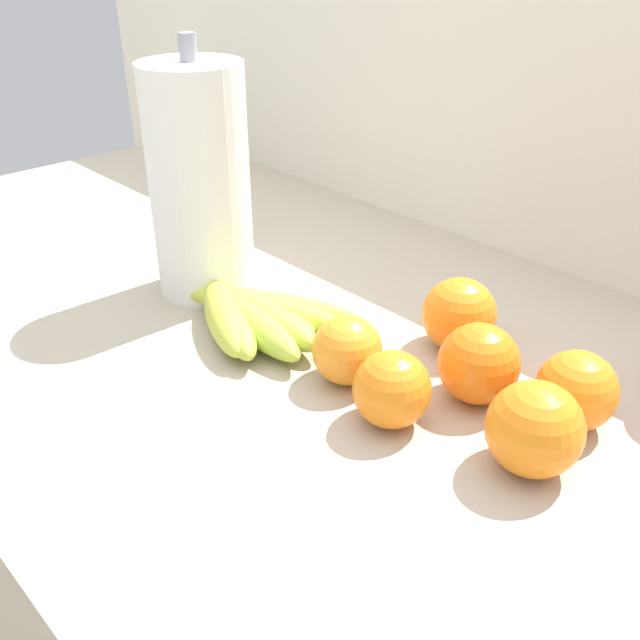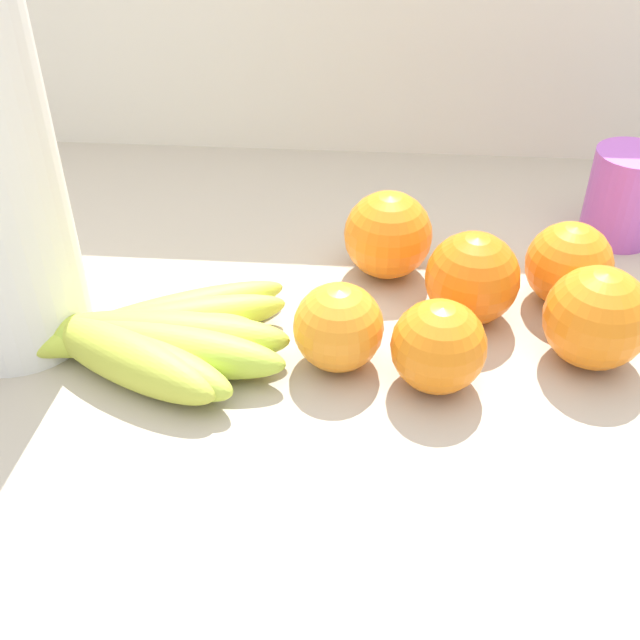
{
  "view_description": "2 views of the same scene",
  "coord_description": "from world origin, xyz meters",
  "px_view_note": "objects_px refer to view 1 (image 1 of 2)",
  "views": [
    {
      "loc": [
        0.42,
        -0.45,
        1.35
      ],
      "look_at": [
        -0.06,
        -0.0,
        0.97
      ],
      "focal_mm": 39.72,
      "sensor_mm": 36.0,
      "label": 1
    },
    {
      "loc": [
        0.02,
        -0.5,
        1.35
      ],
      "look_at": [
        -0.01,
        -0.05,
        1.0
      ],
      "focal_mm": 43.94,
      "sensor_mm": 36.0,
      "label": 2
    }
  ],
  "objects_px": {
    "orange_back_right": "(344,348)",
    "orange_far_right": "(459,314)",
    "orange_center": "(392,389)",
    "paper_towel_roll": "(200,183)",
    "orange_right": "(479,364)",
    "orange_back_left": "(576,391)",
    "banana_bunch": "(249,313)",
    "orange_front": "(533,430)"
  },
  "relations": [
    {
      "from": "banana_bunch",
      "to": "paper_towel_roll",
      "type": "distance_m",
      "value": 0.17
    },
    {
      "from": "paper_towel_roll",
      "to": "orange_center",
      "type": "bearing_deg",
      "value": -6.42
    },
    {
      "from": "orange_back_left",
      "to": "orange_center",
      "type": "bearing_deg",
      "value": -134.39
    },
    {
      "from": "orange_back_left",
      "to": "orange_front",
      "type": "distance_m",
      "value": 0.08
    },
    {
      "from": "orange_back_left",
      "to": "orange_center",
      "type": "xyz_separation_m",
      "value": [
        -0.12,
        -0.12,
        -0.0
      ]
    },
    {
      "from": "orange_far_right",
      "to": "paper_towel_roll",
      "type": "xyz_separation_m",
      "value": [
        -0.31,
        -0.11,
        0.1
      ]
    },
    {
      "from": "orange_right",
      "to": "orange_back_left",
      "type": "height_order",
      "value": "orange_right"
    },
    {
      "from": "orange_back_right",
      "to": "paper_towel_roll",
      "type": "distance_m",
      "value": 0.29
    },
    {
      "from": "orange_back_right",
      "to": "paper_towel_roll",
      "type": "height_order",
      "value": "paper_towel_roll"
    },
    {
      "from": "orange_center",
      "to": "paper_towel_roll",
      "type": "height_order",
      "value": "paper_towel_roll"
    },
    {
      "from": "orange_center",
      "to": "orange_back_left",
      "type": "bearing_deg",
      "value": 45.61
    },
    {
      "from": "orange_back_left",
      "to": "orange_far_right",
      "type": "bearing_deg",
      "value": 168.2
    },
    {
      "from": "orange_back_right",
      "to": "orange_front",
      "type": "relative_size",
      "value": 0.86
    },
    {
      "from": "orange_front",
      "to": "orange_center",
      "type": "distance_m",
      "value": 0.13
    },
    {
      "from": "orange_right",
      "to": "paper_towel_roll",
      "type": "distance_m",
      "value": 0.39
    },
    {
      "from": "orange_far_right",
      "to": "orange_front",
      "type": "bearing_deg",
      "value": -35.49
    },
    {
      "from": "orange_right",
      "to": "orange_far_right",
      "type": "relative_size",
      "value": 0.99
    },
    {
      "from": "banana_bunch",
      "to": "orange_right",
      "type": "distance_m",
      "value": 0.27
    },
    {
      "from": "orange_back_left",
      "to": "paper_towel_roll",
      "type": "relative_size",
      "value": 0.25
    },
    {
      "from": "orange_far_right",
      "to": "orange_center",
      "type": "relative_size",
      "value": 1.1
    },
    {
      "from": "orange_back_right",
      "to": "paper_towel_roll",
      "type": "xyz_separation_m",
      "value": [
        -0.27,
        0.02,
        0.1
      ]
    },
    {
      "from": "orange_back_right",
      "to": "orange_front",
      "type": "distance_m",
      "value": 0.21
    },
    {
      "from": "banana_bunch",
      "to": "orange_center",
      "type": "distance_m",
      "value": 0.23
    },
    {
      "from": "orange_back_left",
      "to": "orange_far_right",
      "type": "height_order",
      "value": "orange_far_right"
    },
    {
      "from": "banana_bunch",
      "to": "orange_right",
      "type": "bearing_deg",
      "value": 16.81
    },
    {
      "from": "orange_center",
      "to": "paper_towel_roll",
      "type": "distance_m",
      "value": 0.36
    },
    {
      "from": "paper_towel_roll",
      "to": "orange_far_right",
      "type": "bearing_deg",
      "value": 20.42
    },
    {
      "from": "banana_bunch",
      "to": "orange_right",
      "type": "height_order",
      "value": "orange_right"
    },
    {
      "from": "banana_bunch",
      "to": "paper_towel_roll",
      "type": "relative_size",
      "value": 0.71
    },
    {
      "from": "orange_back_right",
      "to": "orange_far_right",
      "type": "bearing_deg",
      "value": 72.69
    },
    {
      "from": "orange_right",
      "to": "orange_back_right",
      "type": "distance_m",
      "value": 0.13
    },
    {
      "from": "orange_far_right",
      "to": "orange_front",
      "type": "relative_size",
      "value": 0.97
    },
    {
      "from": "orange_center",
      "to": "paper_towel_roll",
      "type": "bearing_deg",
      "value": 173.58
    },
    {
      "from": "orange_right",
      "to": "orange_back_left",
      "type": "relative_size",
      "value": 1.06
    },
    {
      "from": "orange_right",
      "to": "orange_back_left",
      "type": "bearing_deg",
      "value": 19.78
    },
    {
      "from": "orange_back_right",
      "to": "orange_center",
      "type": "xyz_separation_m",
      "value": [
        0.08,
        -0.02,
        0.0
      ]
    },
    {
      "from": "orange_back_left",
      "to": "orange_center",
      "type": "height_order",
      "value": "orange_back_left"
    },
    {
      "from": "orange_back_right",
      "to": "orange_back_left",
      "type": "height_order",
      "value": "orange_back_left"
    },
    {
      "from": "orange_front",
      "to": "orange_back_left",
      "type": "bearing_deg",
      "value": 94.41
    },
    {
      "from": "orange_far_right",
      "to": "orange_center",
      "type": "xyz_separation_m",
      "value": [
        0.04,
        -0.15,
        -0.0
      ]
    },
    {
      "from": "orange_back_right",
      "to": "paper_towel_roll",
      "type": "bearing_deg",
      "value": 175.74
    },
    {
      "from": "orange_front",
      "to": "paper_towel_roll",
      "type": "height_order",
      "value": "paper_towel_roll"
    }
  ]
}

